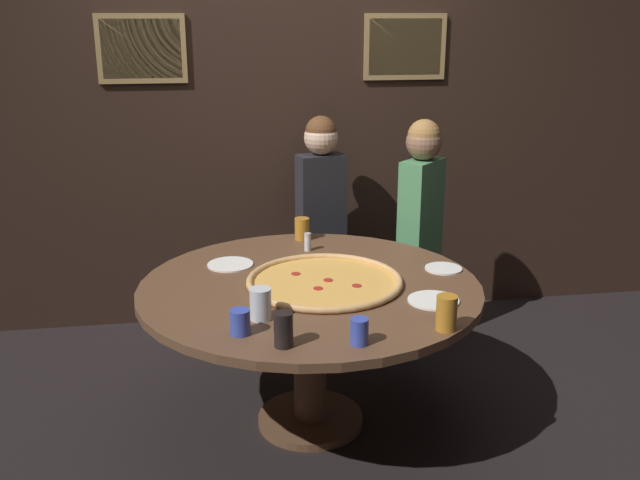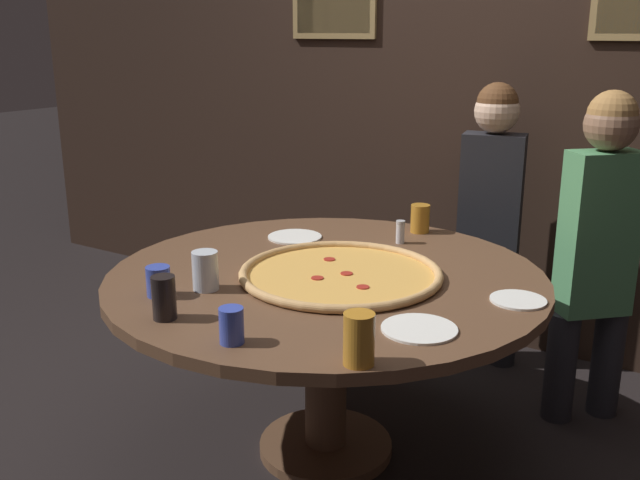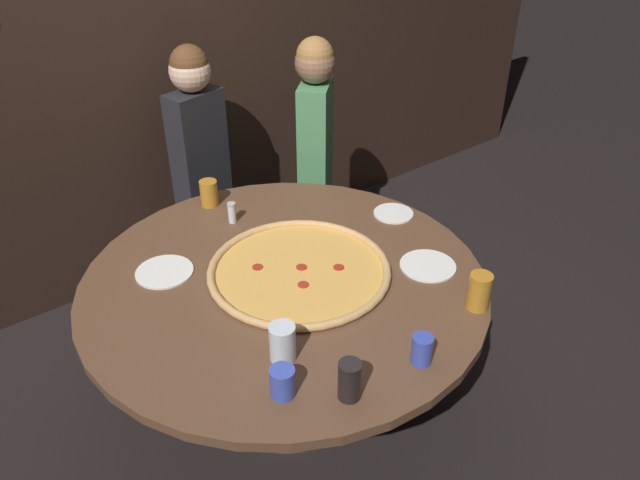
# 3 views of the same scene
# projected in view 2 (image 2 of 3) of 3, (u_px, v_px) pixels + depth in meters

# --- Properties ---
(ground_plane) EXTENTS (24.00, 24.00, 0.00)m
(ground_plane) POSITION_uv_depth(u_px,v_px,m) (326.00, 450.00, 2.82)
(ground_plane) COLOR black
(back_wall) EXTENTS (6.40, 0.08, 2.60)m
(back_wall) POSITION_uv_depth(u_px,v_px,m) (473.00, 90.00, 3.58)
(back_wall) COLOR black
(back_wall) RESTS_ON ground_plane
(dining_table) EXTENTS (1.60, 1.60, 0.74)m
(dining_table) POSITION_uv_depth(u_px,v_px,m) (326.00, 305.00, 2.64)
(dining_table) COLOR brown
(dining_table) RESTS_ON ground_plane
(giant_pizza) EXTENTS (0.73, 0.73, 0.03)m
(giant_pizza) POSITION_uv_depth(u_px,v_px,m) (341.00, 273.00, 2.56)
(giant_pizza) COLOR #E5A84C
(giant_pizza) RESTS_ON dining_table
(drink_cup_front_edge) EXTENTS (0.08, 0.08, 0.10)m
(drink_cup_front_edge) POSITION_uv_depth(u_px,v_px,m) (158.00, 281.00, 2.37)
(drink_cup_front_edge) COLOR #384CB7
(drink_cup_front_edge) RESTS_ON dining_table
(drink_cup_by_shaker) EXTENTS (0.08, 0.08, 0.14)m
(drink_cup_by_shaker) POSITION_uv_depth(u_px,v_px,m) (359.00, 339.00, 1.87)
(drink_cup_by_shaker) COLOR #BC7A23
(drink_cup_by_shaker) RESTS_ON dining_table
(drink_cup_centre_back) EXTENTS (0.07, 0.07, 0.11)m
(drink_cup_centre_back) POSITION_uv_depth(u_px,v_px,m) (231.00, 325.00, 2.01)
(drink_cup_centre_back) COLOR #384CB7
(drink_cup_centre_back) RESTS_ON dining_table
(drink_cup_far_left) EXTENTS (0.09, 0.09, 0.13)m
(drink_cup_far_left) POSITION_uv_depth(u_px,v_px,m) (205.00, 271.00, 2.42)
(drink_cup_far_left) COLOR silver
(drink_cup_far_left) RESTS_ON dining_table
(drink_cup_beside_pizza) EXTENTS (0.08, 0.08, 0.12)m
(drink_cup_beside_pizza) POSITION_uv_depth(u_px,v_px,m) (420.00, 218.00, 3.12)
(drink_cup_beside_pizza) COLOR #BC7A23
(drink_cup_beside_pizza) RESTS_ON dining_table
(drink_cup_near_left) EXTENTS (0.07, 0.07, 0.14)m
(drink_cup_near_left) POSITION_uv_depth(u_px,v_px,m) (164.00, 298.00, 2.17)
(drink_cup_near_left) COLOR black
(drink_cup_near_left) RESTS_ON dining_table
(white_plate_left_side) EXTENTS (0.18, 0.18, 0.01)m
(white_plate_left_side) POSITION_uv_depth(u_px,v_px,m) (518.00, 300.00, 2.33)
(white_plate_left_side) COLOR white
(white_plate_left_side) RESTS_ON dining_table
(white_plate_far_back) EXTENTS (0.23, 0.23, 0.01)m
(white_plate_far_back) POSITION_uv_depth(u_px,v_px,m) (419.00, 329.00, 2.11)
(white_plate_far_back) COLOR white
(white_plate_far_back) RESTS_ON dining_table
(white_plate_near_front) EXTENTS (0.23, 0.23, 0.01)m
(white_plate_near_front) POSITION_uv_depth(u_px,v_px,m) (295.00, 237.00, 3.05)
(white_plate_near_front) COLOR white
(white_plate_near_front) RESTS_ON dining_table
(condiment_shaker) EXTENTS (0.04, 0.04, 0.10)m
(condiment_shaker) POSITION_uv_depth(u_px,v_px,m) (400.00, 232.00, 2.96)
(condiment_shaker) COLOR silver
(condiment_shaker) RESTS_ON dining_table
(diner_far_left) EXTENTS (0.36, 0.21, 1.37)m
(diner_far_left) POSITION_uv_depth(u_px,v_px,m) (490.00, 210.00, 3.37)
(diner_far_left) COLOR #232328
(diner_far_left) RESTS_ON ground_plane
(diner_side_left) EXTENTS (0.33, 0.33, 1.38)m
(diner_side_left) POSITION_uv_depth(u_px,v_px,m) (598.00, 241.00, 2.86)
(diner_side_left) COLOR #232328
(diner_side_left) RESTS_ON ground_plane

